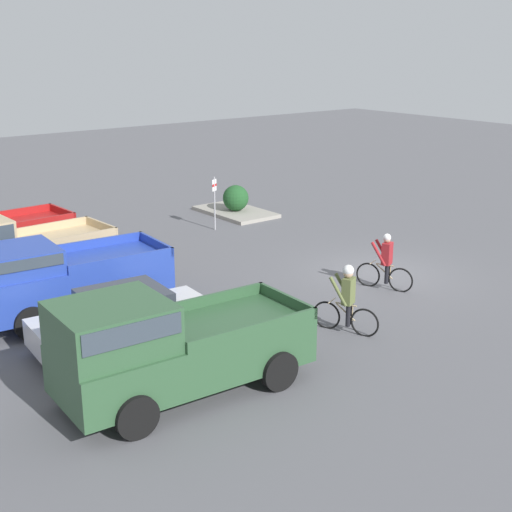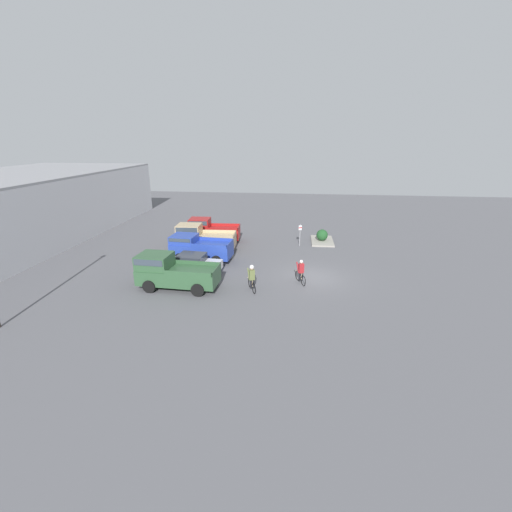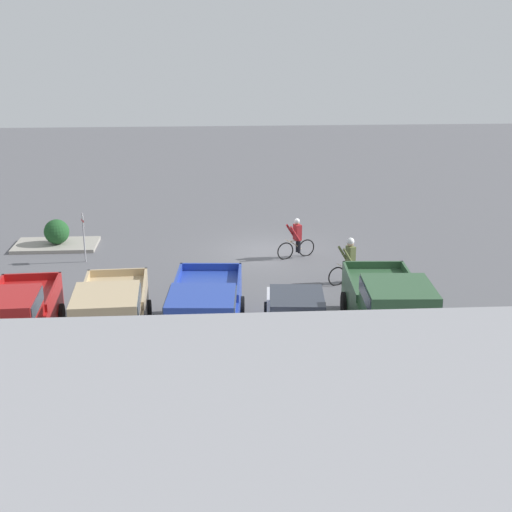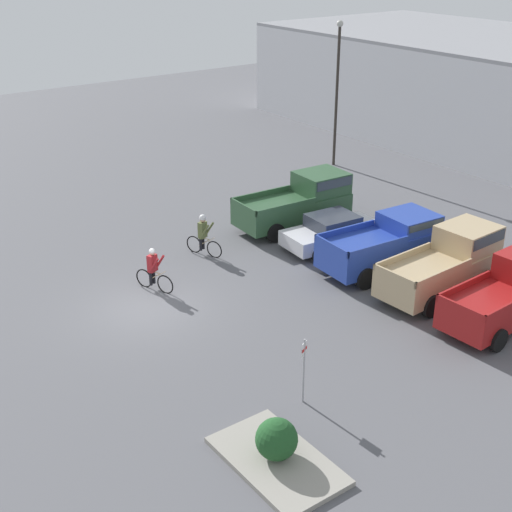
{
  "view_description": "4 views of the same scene",
  "coord_description": "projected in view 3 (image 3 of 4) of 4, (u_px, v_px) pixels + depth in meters",
  "views": [
    {
      "loc": [
        -14.56,
        16.33,
        7.16
      ],
      "look_at": [
        0.79,
        4.29,
        1.2
      ],
      "focal_mm": 50.0,
      "sensor_mm": 36.0,
      "label": 1
    },
    {
      "loc": [
        -23.51,
        1.47,
        9.64
      ],
      "look_at": [
        0.79,
        4.29,
        1.2
      ],
      "focal_mm": 24.0,
      "sensor_mm": 36.0,
      "label": 2
    },
    {
      "loc": [
        2.38,
        29.34,
        9.39
      ],
      "look_at": [
        0.79,
        4.29,
        1.2
      ],
      "focal_mm": 50.0,
      "sensor_mm": 36.0,
      "label": 3
    },
    {
      "loc": [
        20.59,
        -10.18,
        12.39
      ],
      "look_at": [
        0.79,
        4.29,
        1.2
      ],
      "focal_mm": 50.0,
      "sensor_mm": 36.0,
      "label": 4
    }
  ],
  "objects": [
    {
      "name": "sedan_0",
      "position": [
        296.0,
        317.0,
        22.1
      ],
      "size": [
        2.3,
        4.46,
        1.46
      ],
      "color": "silver",
      "rests_on": "ground_plane"
    },
    {
      "name": "pickup_truck_1",
      "position": [
        205.0,
        311.0,
        21.52
      ],
      "size": [
        2.56,
        5.08,
        2.11
      ],
      "color": "#233D9E",
      "rests_on": "ground_plane"
    },
    {
      "name": "pickup_truck_3",
      "position": [
        15.0,
        319.0,
        20.87
      ],
      "size": [
        2.31,
        4.92,
        2.27
      ],
      "color": "maroon",
      "rests_on": "ground_plane"
    },
    {
      "name": "pickup_truck_2",
      "position": [
        111.0,
        317.0,
        20.9
      ],
      "size": [
        2.37,
        5.28,
        2.35
      ],
      "color": "tan",
      "rests_on": "ground_plane"
    },
    {
      "name": "pickup_truck_0",
      "position": [
        390.0,
        308.0,
        21.59
      ],
      "size": [
        2.52,
        5.45,
        2.33
      ],
      "color": "#2D5133",
      "rests_on": "ground_plane"
    },
    {
      "name": "cyclist_0",
      "position": [
        297.0,
        238.0,
        29.82
      ],
      "size": [
        1.66,
        0.72,
        1.73
      ],
      "color": "black",
      "rests_on": "ground_plane"
    },
    {
      "name": "curb_island",
      "position": [
        56.0,
        245.0,
        31.51
      ],
      "size": [
        3.59,
        2.11,
        0.15
      ],
      "primitive_type": "cube",
      "color": "gray",
      "rests_on": "ground_plane"
    },
    {
      "name": "cyclist_1",
      "position": [
        350.0,
        260.0,
        26.81
      ],
      "size": [
        1.68,
        0.73,
        1.82
      ],
      "color": "black",
      "rests_on": "ground_plane"
    },
    {
      "name": "ground_plane",
      "position": [
        268.0,
        251.0,
        30.89
      ],
      "size": [
        80.0,
        80.0,
        0.0
      ],
      "primitive_type": "plane",
      "color": "#56565B"
    },
    {
      "name": "fire_lane_sign",
      "position": [
        83.0,
        232.0,
        29.13
      ],
      "size": [
        0.15,
        0.28,
        2.09
      ],
      "color": "#9E9EA3",
      "rests_on": "ground_plane"
    },
    {
      "name": "shrub",
      "position": [
        57.0,
        232.0,
        31.28
      ],
      "size": [
        1.1,
        1.1,
        1.1
      ],
      "color": "#1E4C23",
      "rests_on": "curb_island"
    }
  ]
}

